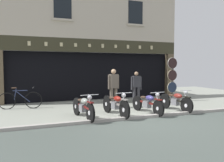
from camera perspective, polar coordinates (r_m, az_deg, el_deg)
name	(u,v)px	position (r m, az deg, el deg)	size (l,w,h in m)	color
ground	(156,127)	(7.62, 10.64, -10.79)	(22.07, 22.00, 0.18)	gray
shop_facade	(86,67)	(14.74, -6.17, 3.28)	(10.37, 4.42, 6.67)	black
motorcycle_left	(83,107)	(8.39, -6.96, -6.16)	(0.62, 2.03, 0.92)	black
motorcycle_center_left	(115,104)	(8.82, 0.84, -5.61)	(0.62, 2.11, 0.94)	black
motorcycle_center	(147,103)	(9.35, 8.54, -5.25)	(0.62, 2.04, 0.90)	black
motorcycle_center_right	(176,101)	(10.10, 15.07, -4.62)	(0.62, 1.95, 0.92)	black
salesman_left	(114,86)	(10.46, 0.37, -1.28)	(0.55, 0.28, 1.72)	brown
shopkeeper_center	(136,86)	(11.64, 5.87, -1.25)	(0.56, 0.26, 1.58)	#2D2D33
tyre_sign_pole	(172,76)	(12.93, 14.30, 1.25)	(0.58, 0.06, 2.30)	#232328
advert_board_near	(56,71)	(12.74, -13.41, 2.26)	(0.84, 0.03, 1.05)	silver
leaning_bicycle	(20,100)	(11.06, -21.27, -4.24)	(1.81, 0.50, 0.96)	black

